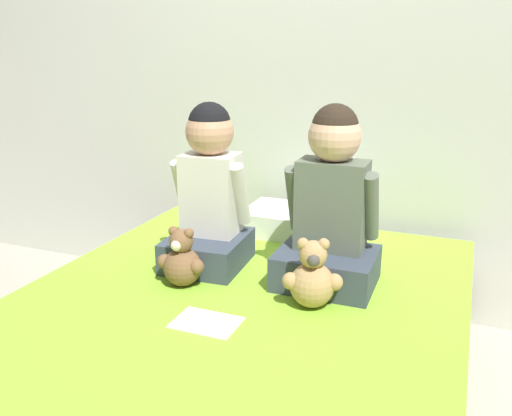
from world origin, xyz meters
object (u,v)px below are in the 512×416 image
(teddy_bear_held_by_left_child, at_px, (182,261))
(teddy_bear_held_by_right_child, at_px, (312,278))
(child_on_right, at_px, (331,207))
(pillow_at_headboard, at_px, (300,222))
(child_on_left, at_px, (210,193))
(sign_card, at_px, (206,323))
(bed, at_px, (228,368))

(teddy_bear_held_by_left_child, xyz_separation_m, teddy_bear_held_by_right_child, (0.49, 0.02, 0.01))
(teddy_bear_held_by_left_child, bearing_deg, child_on_right, 25.40)
(pillow_at_headboard, bearing_deg, teddy_bear_held_by_left_child, -107.74)
(child_on_left, height_order, sign_card, child_on_left)
(pillow_at_headboard, bearing_deg, child_on_left, -115.90)
(teddy_bear_held_by_left_child, relative_size, pillow_at_headboard, 0.43)
(teddy_bear_held_by_right_child, relative_size, pillow_at_headboard, 0.47)
(bed, distance_m, teddy_bear_held_by_right_child, 0.44)
(child_on_left, relative_size, child_on_right, 0.98)
(pillow_at_headboard, bearing_deg, teddy_bear_held_by_right_child, -69.61)
(pillow_at_headboard, bearing_deg, sign_card, -91.02)
(teddy_bear_held_by_right_child, xyz_separation_m, sign_card, (-0.28, -0.24, -0.10))
(teddy_bear_held_by_right_child, bearing_deg, teddy_bear_held_by_left_child, 163.45)
(bed, distance_m, teddy_bear_held_by_left_child, 0.41)
(pillow_at_headboard, bearing_deg, bed, -90.00)
(child_on_right, relative_size, sign_card, 3.15)
(teddy_bear_held_by_left_child, height_order, teddy_bear_held_by_right_child, teddy_bear_held_by_right_child)
(teddy_bear_held_by_right_child, bearing_deg, sign_card, -157.24)
(teddy_bear_held_by_left_child, relative_size, teddy_bear_held_by_right_child, 0.92)
(child_on_left, bearing_deg, pillow_at_headboard, 60.30)
(sign_card, bearing_deg, child_on_right, 59.11)
(bed, relative_size, child_on_left, 3.14)
(child_on_left, relative_size, teddy_bear_held_by_right_child, 2.65)
(bed, bearing_deg, child_on_right, 53.02)
(child_on_right, bearing_deg, teddy_bear_held_by_left_child, -154.72)
(child_on_left, distance_m, child_on_right, 0.49)
(sign_card, bearing_deg, child_on_left, 114.71)
(bed, bearing_deg, sign_card, -98.13)
(child_on_left, xyz_separation_m, child_on_right, (0.49, -0.00, -0.00))
(child_on_left, xyz_separation_m, sign_card, (0.22, -0.47, -0.29))
(child_on_left, bearing_deg, sign_card, -69.09)
(bed, relative_size, child_on_right, 3.08)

